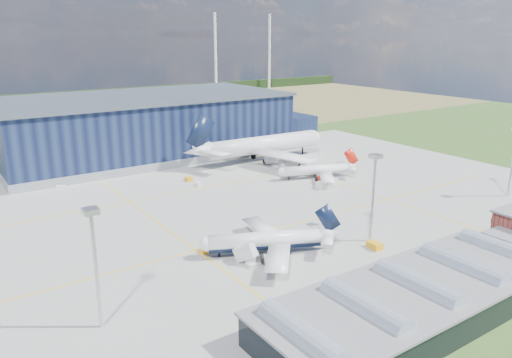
# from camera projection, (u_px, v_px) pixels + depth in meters

# --- Properties ---
(ground) EXTENTS (600.00, 600.00, 0.00)m
(ground) POSITION_uv_depth(u_px,v_px,m) (270.00, 215.00, 147.36)
(ground) COLOR #345921
(ground) RESTS_ON ground
(apron) EXTENTS (220.00, 160.00, 0.08)m
(apron) POSITION_uv_depth(u_px,v_px,m) (252.00, 206.00, 155.27)
(apron) COLOR #969691
(apron) RESTS_ON ground
(farmland) EXTENTS (600.00, 220.00, 0.01)m
(farmland) POSITION_uv_depth(u_px,v_px,m) (70.00, 117.00, 321.42)
(farmland) COLOR olive
(farmland) RESTS_ON ground
(treeline) EXTENTS (600.00, 8.00, 8.00)m
(treeline) POSITION_uv_depth(u_px,v_px,m) (41.00, 98.00, 383.59)
(treeline) COLOR black
(treeline) RESTS_ON ground
(hangar) EXTENTS (145.00, 62.00, 26.10)m
(hangar) POSITION_uv_depth(u_px,v_px,m) (150.00, 128.00, 220.65)
(hangar) COLOR #0F1635
(hangar) RESTS_ON ground
(glass_concourse) EXTENTS (78.00, 23.00, 8.60)m
(glass_concourse) POSITION_uv_depth(u_px,v_px,m) (428.00, 294.00, 95.35)
(glass_concourse) COLOR black
(glass_concourse) RESTS_ON ground
(light_mast_west) EXTENTS (2.60, 2.60, 23.00)m
(light_mast_west) POSITION_uv_depth(u_px,v_px,m) (94.00, 249.00, 86.67)
(light_mast_west) COLOR silver
(light_mast_west) RESTS_ON ground
(light_mast_center) EXTENTS (2.60, 2.60, 23.00)m
(light_mast_center) POSITION_uv_depth(u_px,v_px,m) (374.00, 184.00, 124.76)
(light_mast_center) COLOR silver
(light_mast_center) RESTS_ON ground
(airliner_navy) EXTENTS (46.87, 46.49, 11.62)m
(airliner_navy) POSITION_uv_depth(u_px,v_px,m) (265.00, 232.00, 119.64)
(airliner_navy) COLOR white
(airliner_navy) RESTS_ON ground
(airliner_red) EXTENTS (41.14, 40.72, 10.53)m
(airliner_red) POSITION_uv_depth(u_px,v_px,m) (315.00, 165.00, 183.14)
(airliner_red) COLOR white
(airliner_red) RESTS_ON ground
(airliner_widebody) EXTENTS (68.47, 67.09, 21.51)m
(airliner_widebody) POSITION_uv_depth(u_px,v_px,m) (264.00, 136.00, 207.73)
(airliner_widebody) COLOR white
(airliner_widebody) RESTS_ON ground
(gse_tug_a) EXTENTS (2.82, 4.15, 1.63)m
(gse_tug_a) POSITION_uv_depth(u_px,v_px,m) (375.00, 246.00, 124.07)
(gse_tug_a) COLOR #F2A415
(gse_tug_a) RESTS_ON ground
(gse_tug_b) EXTENTS (3.71, 3.74, 1.37)m
(gse_tug_b) POSITION_uv_depth(u_px,v_px,m) (206.00, 249.00, 122.35)
(gse_tug_b) COLOR #F2A415
(gse_tug_b) RESTS_ON ground
(gse_van_a) EXTENTS (5.73, 3.64, 2.31)m
(gse_van_a) POSITION_uv_depth(u_px,v_px,m) (322.00, 184.00, 173.49)
(gse_van_a) COLOR silver
(gse_van_a) RESTS_ON ground
(gse_cart_a) EXTENTS (2.08, 3.00, 1.26)m
(gse_cart_a) POSITION_uv_depth(u_px,v_px,m) (199.00, 184.00, 175.78)
(gse_cart_a) COLOR silver
(gse_cart_a) RESTS_ON ground
(gse_tug_c) EXTENTS (2.67, 3.67, 1.47)m
(gse_tug_c) POSITION_uv_depth(u_px,v_px,m) (189.00, 179.00, 181.54)
(gse_tug_c) COLOR #F2A415
(gse_tug_c) RESTS_ON ground
(gse_cart_b) EXTENTS (3.33, 2.82, 1.23)m
(gse_cart_b) POSITION_uv_depth(u_px,v_px,m) (61.00, 187.00, 172.04)
(gse_cart_b) COLOR silver
(gse_cart_b) RESTS_ON ground
(airstair) EXTENTS (3.96, 5.58, 3.32)m
(airstair) POSITION_uv_depth(u_px,v_px,m) (245.00, 256.00, 116.03)
(airstair) COLOR silver
(airstair) RESTS_ON ground
(car_a) EXTENTS (3.80, 2.63, 1.20)m
(car_a) POSITION_uv_depth(u_px,v_px,m) (493.00, 238.00, 129.05)
(car_a) COLOR #99999E
(car_a) RESTS_ON ground
(car_b) EXTENTS (4.03, 1.66, 1.30)m
(car_b) POSITION_uv_depth(u_px,v_px,m) (451.00, 255.00, 119.34)
(car_b) COLOR #99999E
(car_b) RESTS_ON ground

